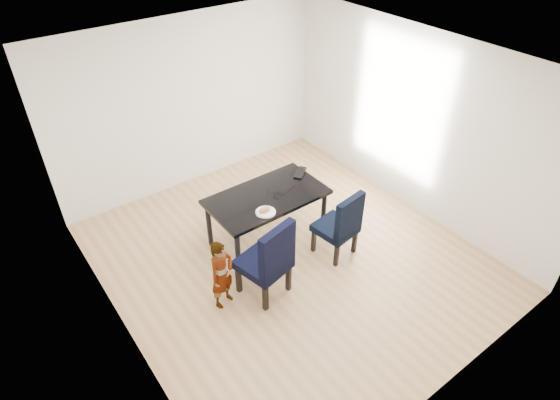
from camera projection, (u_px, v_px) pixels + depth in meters
floor at (289, 257)px, 6.43m from camera, size 4.50×5.00×0.01m
ceiling at (292, 65)px, 4.82m from camera, size 4.50×5.00×0.01m
wall_back at (191, 103)px, 7.24m from camera, size 4.50×0.01×2.70m
wall_front at (468, 303)px, 4.01m from camera, size 4.50×0.01×2.70m
wall_left at (106, 251)px, 4.54m from camera, size 0.01×5.00×2.70m
wall_right at (414, 123)px, 6.71m from camera, size 0.01×5.00×2.70m
dining_table at (267, 217)px, 6.52m from camera, size 1.60×0.90×0.75m
chair_left at (263, 257)px, 5.60m from camera, size 0.65×0.66×1.12m
chair_right at (336, 223)px, 6.21m from camera, size 0.55×0.57×1.01m
child at (222, 274)px, 5.50m from camera, size 0.40×0.32×0.95m
plate at (266, 212)px, 5.99m from camera, size 0.35×0.35×0.01m
sandwich at (264, 209)px, 5.97m from camera, size 0.18×0.14×0.07m
laptop at (297, 172)px, 6.75m from camera, size 0.37×0.34×0.02m
cable_tangle at (279, 195)px, 6.29m from camera, size 0.19×0.19×0.01m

